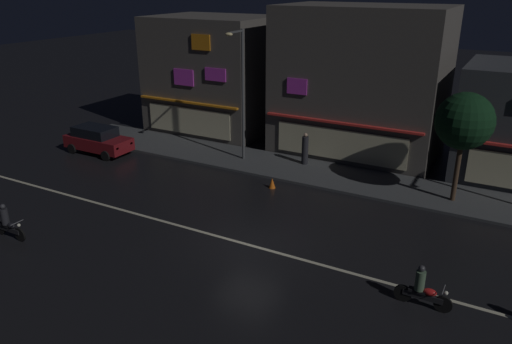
% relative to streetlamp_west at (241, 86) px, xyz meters
% --- Properties ---
extents(ground_plane, '(140.00, 140.00, 0.00)m').
position_rel_streetlamp_west_xyz_m(ground_plane, '(5.32, -8.52, -4.56)').
color(ground_plane, black).
extents(lane_divider_stripe, '(33.82, 0.16, 0.01)m').
position_rel_streetlamp_west_xyz_m(lane_divider_stripe, '(5.32, -8.52, -4.55)').
color(lane_divider_stripe, beige).
rests_on(lane_divider_stripe, ground).
extents(sidewalk_far, '(35.60, 3.79, 0.14)m').
position_rel_streetlamp_west_xyz_m(sidewalk_far, '(5.32, 0.23, -4.49)').
color(sidewalk_far, '#424447').
rests_on(sidewalk_far, ground).
extents(storefront_left_block, '(9.74, 6.51, 8.84)m').
position_rel_streetlamp_west_xyz_m(storefront_left_block, '(5.32, 5.30, -0.14)').
color(storefront_left_block, '#56514C').
rests_on(storefront_left_block, ground).
extents(storefront_center_block, '(8.17, 6.61, 7.89)m').
position_rel_streetlamp_west_xyz_m(storefront_center_block, '(-5.36, 5.35, -0.61)').
color(storefront_center_block, '#56514C').
rests_on(storefront_center_block, ground).
extents(streetlamp_west, '(0.44, 1.64, 7.53)m').
position_rel_streetlamp_west_xyz_m(streetlamp_west, '(0.00, 0.00, 0.00)').
color(streetlamp_west, '#47494C').
rests_on(streetlamp_west, sidewalk_far).
extents(pedestrian_on_sidewalk, '(0.38, 0.38, 1.86)m').
position_rel_streetlamp_west_xyz_m(pedestrian_on_sidewalk, '(3.58, 1.14, -3.55)').
color(pedestrian_on_sidewalk, '#232328').
rests_on(pedestrian_on_sidewalk, sidewalk_far).
extents(street_tree, '(2.67, 2.67, 5.31)m').
position_rel_streetlamp_west_xyz_m(street_tree, '(11.97, -0.10, -0.47)').
color(street_tree, '#473323').
rests_on(street_tree, sidewalk_far).
extents(parked_car_trailing, '(4.30, 1.98, 1.67)m').
position_rel_streetlamp_west_xyz_m(parked_car_trailing, '(-8.72, -2.90, -3.69)').
color(parked_car_trailing, maroon).
rests_on(parked_car_trailing, ground).
extents(motorcycle_lead, '(1.90, 0.60, 1.52)m').
position_rel_streetlamp_west_xyz_m(motorcycle_lead, '(-3.87, -12.81, -3.92)').
color(motorcycle_lead, black).
rests_on(motorcycle_lead, ground).
extents(motorcycle_opposite_lane, '(1.90, 0.60, 1.52)m').
position_rel_streetlamp_west_xyz_m(motorcycle_opposite_lane, '(12.34, -9.31, -3.92)').
color(motorcycle_opposite_lane, black).
rests_on(motorcycle_opposite_lane, ground).
extents(traffic_cone, '(0.36, 0.36, 0.55)m').
position_rel_streetlamp_west_xyz_m(traffic_cone, '(3.42, -2.71, -4.28)').
color(traffic_cone, orange).
rests_on(traffic_cone, ground).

